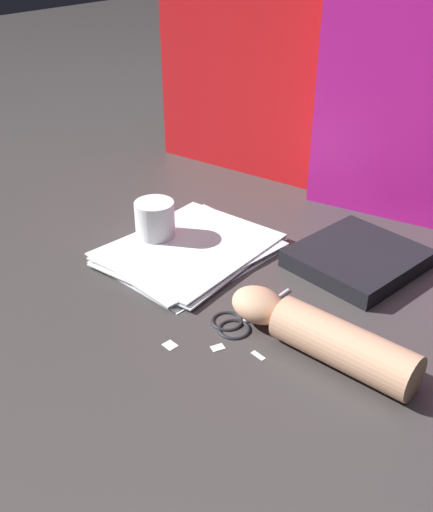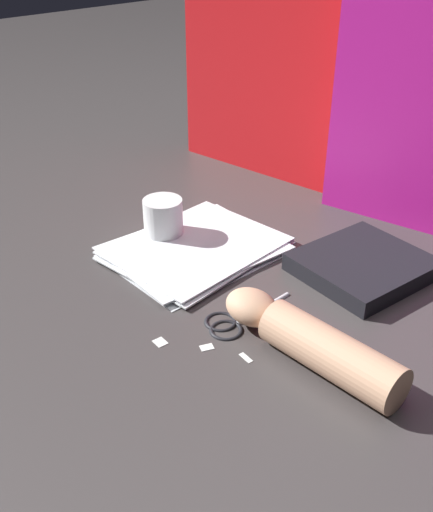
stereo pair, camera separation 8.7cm
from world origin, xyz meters
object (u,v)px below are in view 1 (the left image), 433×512
book_closed (358,258)px  scissors (245,319)px  paper_stack (190,250)px  mug (155,222)px  hand_forearm (321,335)px

book_closed → scissors: size_ratio=1.36×
paper_stack → mug: (-0.09, -0.01, 0.04)m
scissors → hand_forearm: (0.14, 0.01, 0.03)m
book_closed → hand_forearm: 0.28m
book_closed → mug: 0.41m
scissors → mug: bearing=162.1°
paper_stack → book_closed: bearing=31.4°
hand_forearm → mug: (-0.45, 0.09, 0.01)m
hand_forearm → mug: 0.46m
scissors → hand_forearm: size_ratio=0.57×
paper_stack → book_closed: (0.28, 0.17, 0.01)m
mug → book_closed: bearing=26.2°
hand_forearm → book_closed: bearing=107.0°
paper_stack → hand_forearm: size_ratio=1.08×
hand_forearm → mug: mug is taller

